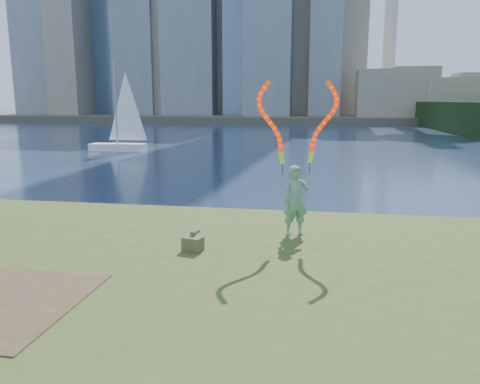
# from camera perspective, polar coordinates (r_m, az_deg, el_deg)

# --- Properties ---
(ground) EXTENTS (320.00, 320.00, 0.00)m
(ground) POSITION_cam_1_polar(r_m,az_deg,el_deg) (11.08, -8.49, -10.96)
(ground) COLOR #1A2742
(ground) RESTS_ON ground
(grassy_knoll) EXTENTS (20.00, 18.00, 0.80)m
(grassy_knoll) POSITION_cam_1_polar(r_m,az_deg,el_deg) (8.98, -13.21, -14.23)
(grassy_knoll) COLOR #3C4C1B
(grassy_knoll) RESTS_ON ground
(far_shore) EXTENTS (320.00, 40.00, 1.20)m
(far_shore) POSITION_cam_1_polar(r_m,az_deg,el_deg) (104.86, 7.89, 9.01)
(far_shore) COLOR #474234
(far_shore) RESTS_ON ground
(woman_with_ribbons) EXTENTS (1.98, 0.81, 4.13)m
(woman_with_ribbons) POSITION_cam_1_polar(r_m,az_deg,el_deg) (11.68, 6.86, 1.43)
(woman_with_ribbons) COLOR #136B2C
(woman_with_ribbons) RESTS_ON grassy_knoll
(canvas_bag) EXTENTS (0.50, 0.56, 0.42)m
(canvas_bag) POSITION_cam_1_polar(r_m,az_deg,el_deg) (10.67, -5.76, -6.21)
(canvas_bag) COLOR #444226
(canvas_bag) RESTS_ON grassy_knoll
(sailboat) EXTENTS (4.92, 1.55, 7.45)m
(sailboat) POSITION_cam_1_polar(r_m,az_deg,el_deg) (40.62, -14.39, 6.68)
(sailboat) COLOR white
(sailboat) RESTS_ON ground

